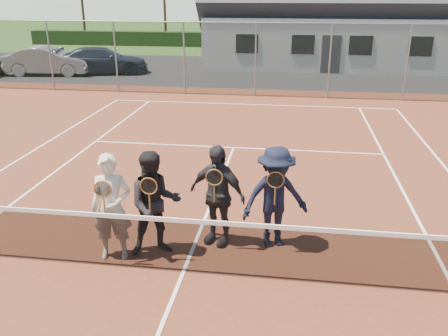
# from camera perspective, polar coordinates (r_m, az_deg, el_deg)

# --- Properties ---
(ground) EXTENTS (220.00, 220.00, 0.00)m
(ground) POSITION_cam_1_polar(r_m,az_deg,el_deg) (26.67, 4.90, 11.44)
(ground) COLOR #2B4D1B
(ground) RESTS_ON ground
(court_surface) EXTENTS (30.00, 30.00, 0.02)m
(court_surface) POSITION_cam_1_polar(r_m,az_deg,el_deg) (7.72, -4.89, -12.42)
(court_surface) COLOR #562819
(court_surface) RESTS_ON ground
(tarmac_carpark) EXTENTS (40.00, 12.00, 0.01)m
(tarmac_carpark) POSITION_cam_1_polar(r_m,az_deg,el_deg) (27.20, -3.72, 11.66)
(tarmac_carpark) COLOR black
(tarmac_carpark) RESTS_ON ground
(hedge_row) EXTENTS (40.00, 1.20, 1.10)m
(hedge_row) POSITION_cam_1_polar(r_m,az_deg,el_deg) (38.50, 6.11, 15.02)
(hedge_row) COLOR black
(hedge_row) RESTS_ON ground
(car_b) EXTENTS (4.55, 2.00, 1.45)m
(car_b) POSITION_cam_1_polar(r_m,az_deg,el_deg) (27.12, -20.37, 11.97)
(car_b) COLOR #999DA1
(car_b) RESTS_ON ground
(car_c) EXTENTS (5.15, 3.12, 1.40)m
(car_c) POSITION_cam_1_polar(r_m,az_deg,el_deg) (26.77, -14.45, 12.42)
(car_c) COLOR #1B2437
(car_c) RESTS_ON ground
(court_markings) EXTENTS (11.03, 23.83, 0.01)m
(court_markings) POSITION_cam_1_polar(r_m,az_deg,el_deg) (7.72, -4.89, -12.32)
(court_markings) COLOR white
(court_markings) RESTS_ON court_surface
(tennis_net) EXTENTS (11.68, 0.08, 1.10)m
(tennis_net) POSITION_cam_1_polar(r_m,az_deg,el_deg) (7.45, -5.01, -9.00)
(tennis_net) COLOR slate
(tennis_net) RESTS_ON ground
(perimeter_fence) EXTENTS (30.07, 0.07, 3.02)m
(perimeter_fence) POSITION_cam_1_polar(r_m,az_deg,el_deg) (20.03, 3.81, 12.85)
(perimeter_fence) COLOR slate
(perimeter_fence) RESTS_ON ground
(player_a) EXTENTS (0.72, 0.55, 1.80)m
(player_a) POSITION_cam_1_polar(r_m,az_deg,el_deg) (7.88, -13.38, -4.65)
(player_a) COLOR beige
(player_a) RESTS_ON court_surface
(player_b) EXTENTS (1.07, 0.96, 1.80)m
(player_b) POSITION_cam_1_polar(r_m,az_deg,el_deg) (7.88, -8.31, -4.30)
(player_b) COLOR black
(player_b) RESTS_ON court_surface
(player_c) EXTENTS (1.14, 0.78, 1.80)m
(player_c) POSITION_cam_1_polar(r_m,az_deg,el_deg) (8.13, -0.85, -3.25)
(player_c) COLOR #242429
(player_c) RESTS_ON court_surface
(player_d) EXTENTS (1.33, 1.07, 1.80)m
(player_d) POSITION_cam_1_polar(r_m,az_deg,el_deg) (8.08, 6.19, -3.54)
(player_d) COLOR black
(player_d) RESTS_ON court_surface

